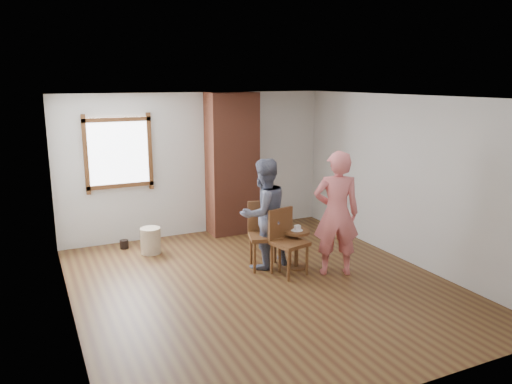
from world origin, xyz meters
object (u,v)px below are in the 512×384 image
at_px(man, 264,214).
at_px(dining_chair_left, 264,231).
at_px(stoneware_crock, 151,241).
at_px(person_pink, 336,213).
at_px(side_table, 297,243).
at_px(dining_chair_right, 286,238).

bearing_deg(man, dining_chair_left, -157.37).
xyz_separation_m(stoneware_crock, person_pink, (2.26, -2.04, 0.71)).
bearing_deg(man, person_pink, 127.50).
relative_size(dining_chair_left, man, 0.60).
xyz_separation_m(stoneware_crock, dining_chair_left, (1.45, -1.33, 0.35)).
height_order(stoneware_crock, side_table, side_table).
distance_m(dining_chair_left, man, 0.28).
bearing_deg(dining_chair_left, stoneware_crock, 154.08).
bearing_deg(stoneware_crock, dining_chair_left, -42.61).
height_order(dining_chair_right, man, man).
distance_m(stoneware_crock, person_pink, 3.13).
bearing_deg(side_table, dining_chair_right, -157.30).
bearing_deg(side_table, person_pink, -45.75).
relative_size(stoneware_crock, person_pink, 0.23).
xyz_separation_m(dining_chair_right, person_pink, (0.65, -0.32, 0.38)).
height_order(side_table, person_pink, person_pink).
bearing_deg(dining_chair_left, man, -128.30).
relative_size(dining_chair_right, person_pink, 0.52).
relative_size(dining_chair_left, person_pink, 0.55).
distance_m(dining_chair_right, side_table, 0.30).
bearing_deg(dining_chair_right, dining_chair_left, 98.81).
bearing_deg(dining_chair_left, side_table, -18.99).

